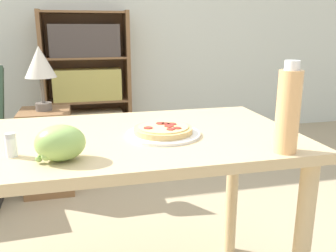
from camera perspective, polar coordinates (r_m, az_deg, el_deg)
The scene contains 9 objects.
wall_back at distance 3.82m, azimuth -12.48°, elevation 17.32°, with size 8.00×0.05×2.60m.
dining_table at distance 1.33m, azimuth -7.04°, elevation -6.18°, with size 1.26×0.71×0.77m.
pizza_on_plate at distance 1.28m, azimuth -0.81°, elevation -0.82°, with size 0.27×0.27×0.04m.
grape_bunch at distance 1.07m, azimuth -16.91°, elevation -2.63°, with size 0.14×0.11×0.11m.
drink_bottle at distance 1.13m, azimuth 18.71°, elevation 2.42°, with size 0.07×0.07×0.28m.
salt_shaker at distance 1.15m, azimuth -23.87°, elevation -2.82°, with size 0.03×0.03×0.07m.
bookshelf at distance 3.66m, azimuth -12.81°, elevation 6.79°, with size 0.84×0.32×1.32m.
side_table at distance 2.69m, azimuth -18.69°, elevation -3.80°, with size 0.34×0.34×0.60m.
table_lamp at distance 2.56m, azimuth -19.85°, elevation 9.19°, with size 0.21×0.21×0.44m.
Camera 1 is at (-0.11, -1.19, 1.14)m, focal length 38.00 mm.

